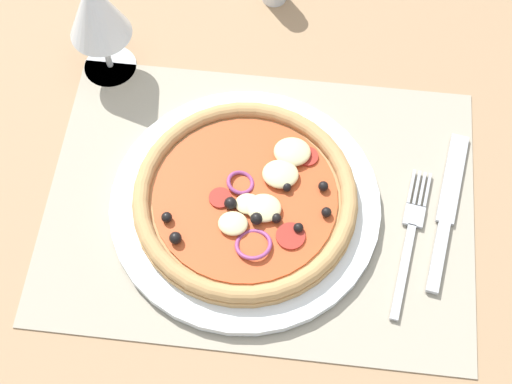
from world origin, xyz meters
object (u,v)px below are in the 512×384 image
object	(u,v)px
plate	(245,204)
pizza	(246,197)
knife	(447,208)
fork	(410,234)
wine_glass	(96,11)

from	to	relation	value
plate	pizza	world-z (taller)	pizza
pizza	knife	size ratio (longest dim) A/B	1.22
plate	fork	bearing A→B (deg)	-4.29
pizza	knife	bearing A→B (deg)	5.62
pizza	fork	size ratio (longest dim) A/B	1.36
plate	fork	world-z (taller)	plate
wine_glass	fork	bearing A→B (deg)	-27.07
fork	knife	bearing A→B (deg)	-39.41
pizza	wine_glass	xyz separation A→B (cm)	(-18.94, 17.53, 7.45)
plate	wine_glass	distance (cm)	27.30
fork	wine_glass	distance (cm)	42.62
knife	wine_glass	xyz separation A→B (cm)	(-40.98, 15.37, 9.39)
knife	wine_glass	bearing A→B (deg)	78.72
fork	pizza	bearing A→B (deg)	94.36
pizza	fork	xyz separation A→B (cm)	(18.08, -1.38, -1.98)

